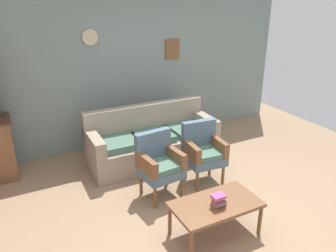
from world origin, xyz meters
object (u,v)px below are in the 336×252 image
Objects in this scene: floral_couch at (152,142)px; book_stack_on_table at (218,200)px; coffee_table at (216,206)px; armchair_near_couch_end at (159,162)px; armchair_near_cabinet at (203,150)px.

book_stack_on_table is at bearing -94.07° from floral_couch.
coffee_table is (-0.14, -2.00, 0.05)m from floral_couch.
armchair_near_cabinet is at bearing 3.61° from armchair_near_couch_end.
armchair_near_couch_end is 1.00× the size of armchair_near_cabinet.
coffee_table is at bearing -115.92° from armchair_near_cabinet.
floral_couch is 1.02m from armchair_near_cabinet.
book_stack_on_table is (-0.53, -1.13, -0.00)m from armchair_near_cabinet.
coffee_table is (0.21, -1.02, -0.12)m from armchair_near_couch_end.
floral_couch is 2.07m from book_stack_on_table.
book_stack_on_table is (-0.01, -0.06, 0.12)m from coffee_table.
armchair_near_couch_end is (-0.35, -0.98, 0.17)m from floral_couch.
armchair_near_couch_end is at bearing 101.71° from coffee_table.
armchair_near_cabinet is 1.25m from book_stack_on_table.
floral_couch is 2.33× the size of armchair_near_couch_end.
coffee_table is 5.89× the size of book_stack_on_table.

